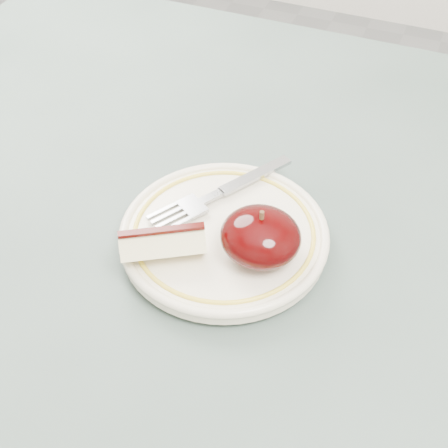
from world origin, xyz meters
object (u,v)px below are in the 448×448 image
at_px(plate, 224,235).
at_px(fork, 220,193).
at_px(table, 182,307).
at_px(apple_half, 261,237).

relative_size(plate, fork, 1.32).
distance_m(table, plate, 0.11).
distance_m(table, apple_half, 0.15).
bearing_deg(fork, plate, -121.83).
xyz_separation_m(table, plate, (0.04, 0.02, 0.10)).
bearing_deg(plate, table, -150.17).
height_order(table, fork, fork).
bearing_deg(apple_half, plate, 161.35).
relative_size(table, fork, 6.14).
xyz_separation_m(plate, fork, (-0.02, 0.04, 0.01)).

